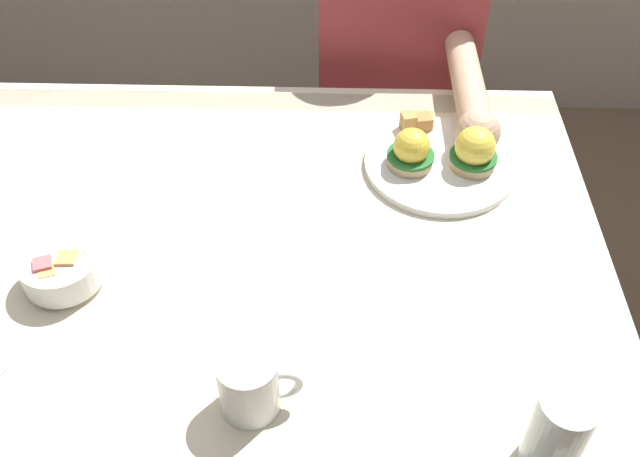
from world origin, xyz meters
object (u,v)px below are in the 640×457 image
fruit_bowl (63,270)px  water_glass_far (556,437)px  coffee_mug (251,383)px  diner_person (396,85)px  eggs_benedict_plate (442,157)px  dining_table (239,287)px

fruit_bowl → water_glass_far: (0.68, -0.27, 0.02)m
coffee_mug → water_glass_far: (0.37, -0.07, 0.00)m
coffee_mug → water_glass_far: water_glass_far is taller
water_glass_far → diner_person: (-0.13, 0.96, -0.14)m
eggs_benedict_plate → coffee_mug: bearing=-120.6°
fruit_bowl → diner_person: 0.88m
fruit_bowl → water_glass_far: size_ratio=0.93×
fruit_bowl → coffee_mug: bearing=-33.8°
diner_person → dining_table: bearing=-116.2°
fruit_bowl → eggs_benedict_plate: bearing=25.9°
diner_person → fruit_bowl: bearing=-128.1°
coffee_mug → water_glass_far: 0.38m
eggs_benedict_plate → coffee_mug: (-0.29, -0.49, 0.02)m
eggs_benedict_plate → dining_table: bearing=-150.2°
dining_table → water_glass_far: 0.58m
fruit_bowl → diner_person: bearing=51.9°
dining_table → water_glass_far: bearing=-39.9°
eggs_benedict_plate → coffee_mug: size_ratio=2.42×
eggs_benedict_plate → fruit_bowl: 0.66m
eggs_benedict_plate → fruit_bowl: eggs_benedict_plate is taller
dining_table → water_glass_far: size_ratio=9.32×
coffee_mug → fruit_bowl: bearing=146.2°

